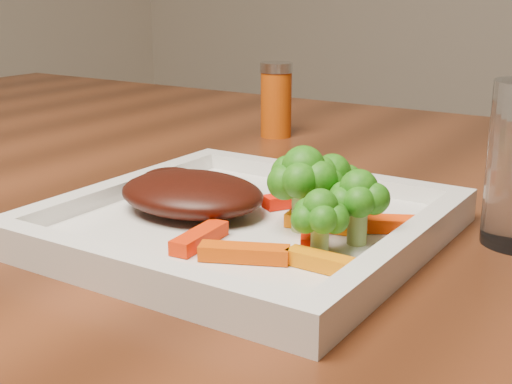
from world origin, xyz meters
The scene contains 14 objects.
plate centered at (-0.02, -0.18, 0.76)m, with size 0.27×0.27×0.01m, color white.
steak centered at (-0.07, -0.18, 0.78)m, with size 0.12×0.09×0.03m, color #380D08.
broccoli_0 centered at (0.04, -0.15, 0.80)m, with size 0.05×0.05×0.07m, color #397613, non-canonical shape.
broccoli_1 centered at (0.07, -0.17, 0.79)m, with size 0.05×0.05×0.06m, color #197A14, non-canonical shape.
broccoli_2 centered at (0.06, -0.21, 0.79)m, with size 0.04×0.04×0.06m, color #2B5C0F, non-canonical shape.
broccoli_3 centered at (0.03, -0.17, 0.79)m, with size 0.06×0.06×0.06m, color #1C7513, non-canonical shape.
carrot_0 centered at (0.02, -0.24, 0.77)m, with size 0.06×0.02×0.01m, color #D34503.
carrot_1 centered at (0.07, -0.23, 0.77)m, with size 0.05×0.01×0.01m, color orange.
carrot_2 centered at (-0.02, -0.23, 0.77)m, with size 0.05×0.01×0.01m, color red.
carrot_3 centered at (0.08, -0.14, 0.77)m, with size 0.06×0.02×0.01m, color #F43B03.
carrot_4 centered at (-0.01, -0.12, 0.77)m, with size 0.06×0.01×0.01m, color #EF1503.
carrot_5 centered at (0.04, -0.18, 0.77)m, with size 0.06×0.02×0.01m, color #FF1904.
carrot_6 centered at (0.04, -0.16, 0.77)m, with size 0.05×0.01×0.01m, color orange.
spice_shaker centered at (-0.19, 0.15, 0.80)m, with size 0.04×0.04×0.09m, color #AA4009.
Camera 1 is at (0.26, -0.60, 0.94)m, focal length 50.00 mm.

